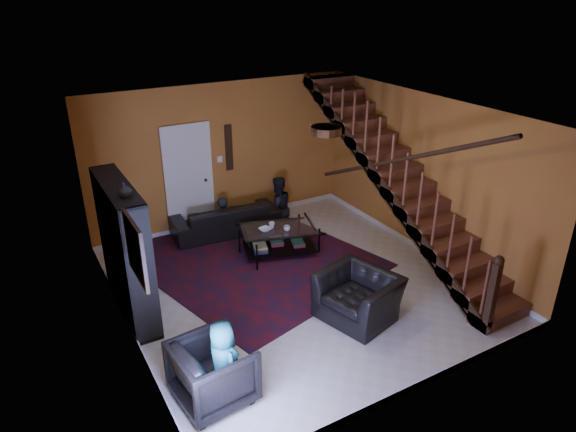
# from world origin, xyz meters

# --- Properties ---
(floor) EXTENTS (5.50, 5.50, 0.00)m
(floor) POSITION_xyz_m (0.00, 0.00, 0.00)
(floor) COLOR beige
(floor) RESTS_ON ground
(room) EXTENTS (5.50, 5.50, 5.50)m
(room) POSITION_xyz_m (-1.33, 1.33, 0.05)
(room) COLOR #AD7226
(room) RESTS_ON ground
(staircase) EXTENTS (0.95, 5.02, 3.18)m
(staircase) POSITION_xyz_m (2.12, -0.00, 1.40)
(staircase) COLOR brown
(staircase) RESTS_ON floor
(bookshelf) EXTENTS (0.35, 1.80, 2.00)m
(bookshelf) POSITION_xyz_m (-2.40, 0.60, 0.96)
(bookshelf) COLOR black
(bookshelf) RESTS_ON floor
(door) EXTENTS (0.82, 0.05, 2.05)m
(door) POSITION_xyz_m (-0.70, 2.73, 1.02)
(door) COLOR silver
(door) RESTS_ON floor
(framed_picture) EXTENTS (0.04, 0.74, 0.74)m
(framed_picture) POSITION_xyz_m (-2.57, -0.90, 1.75)
(framed_picture) COLOR maroon
(framed_picture) RESTS_ON room
(wall_hanging) EXTENTS (0.14, 0.03, 0.90)m
(wall_hanging) POSITION_xyz_m (0.15, 2.73, 1.55)
(wall_hanging) COLOR black
(wall_hanging) RESTS_ON room
(ceiling_fixture) EXTENTS (0.40, 0.40, 0.10)m
(ceiling_fixture) POSITION_xyz_m (0.00, -0.80, 2.74)
(ceiling_fixture) COLOR #3F2814
(ceiling_fixture) RESTS_ON room
(rug) EXTENTS (4.19, 4.53, 0.02)m
(rug) POSITION_xyz_m (-0.22, 1.07, 0.01)
(rug) COLOR #430C15
(rug) RESTS_ON floor
(sofa) EXTENTS (2.11, 0.95, 0.60)m
(sofa) POSITION_xyz_m (-0.18, 2.30, 0.30)
(sofa) COLOR black
(sofa) RESTS_ON floor
(armchair_left) EXTENTS (0.93, 0.91, 0.77)m
(armchair_left) POSITION_xyz_m (-2.05, -1.67, 0.39)
(armchair_left) COLOR black
(armchair_left) RESTS_ON floor
(armchair_right) EXTENTS (1.17, 1.26, 0.69)m
(armchair_right) POSITION_xyz_m (0.37, -1.20, 0.34)
(armchair_right) COLOR black
(armchair_right) RESTS_ON floor
(person_adult_a) EXTENTS (0.46, 0.33, 1.18)m
(person_adult_a) POSITION_xyz_m (-0.22, 2.35, 0.14)
(person_adult_a) COLOR black
(person_adult_a) RESTS_ON sofa
(person_adult_b) EXTENTS (0.68, 0.54, 1.36)m
(person_adult_b) POSITION_xyz_m (1.00, 2.35, 0.23)
(person_adult_b) COLOR black
(person_adult_b) RESTS_ON sofa
(person_child) EXTENTS (0.41, 0.56, 1.07)m
(person_child) POSITION_xyz_m (-1.95, -1.75, 0.54)
(person_child) COLOR #1A6065
(person_child) RESTS_ON armchair_left
(coffee_table) EXTENTS (1.47, 1.11, 0.50)m
(coffee_table) POSITION_xyz_m (0.31, 1.04, 0.29)
(coffee_table) COLOR black
(coffee_table) RESTS_ON floor
(cup_a) EXTENTS (0.15, 0.15, 0.09)m
(cup_a) POSITION_xyz_m (0.39, 0.89, 0.54)
(cup_a) COLOR #999999
(cup_a) RESTS_ON coffee_table
(cup_b) EXTENTS (0.13, 0.13, 0.10)m
(cup_b) POSITION_xyz_m (0.21, 1.13, 0.55)
(cup_b) COLOR #999999
(cup_b) RESTS_ON coffee_table
(bowl) EXTENTS (0.24, 0.24, 0.05)m
(bowl) POSITION_xyz_m (0.06, 1.08, 0.52)
(bowl) COLOR #999999
(bowl) RESTS_ON coffee_table
(vase) EXTENTS (0.18, 0.18, 0.19)m
(vase) POSITION_xyz_m (-2.41, 0.10, 2.10)
(vase) COLOR #999999
(vase) RESTS_ON bookshelf
(popcorn_bucket) EXTENTS (0.18, 0.18, 0.16)m
(popcorn_bucket) POSITION_xyz_m (-2.10, -1.41, 0.10)
(popcorn_bucket) COLOR red
(popcorn_bucket) RESTS_ON rug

